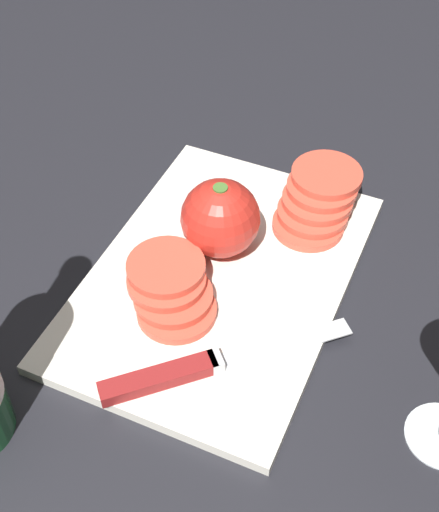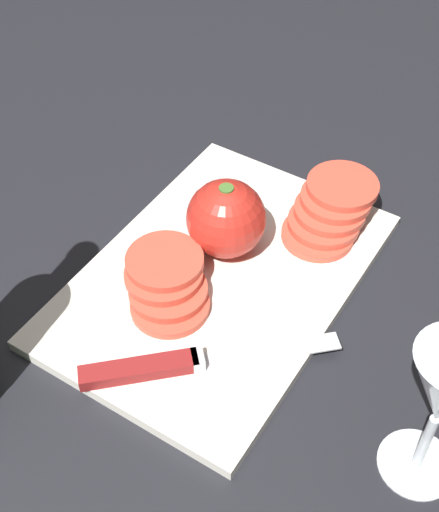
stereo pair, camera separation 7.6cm
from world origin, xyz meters
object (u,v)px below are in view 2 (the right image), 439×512
knife (162,366)px  tomato_slice_stack_far (330,210)px  tomato_slice_stack_near (167,283)px  whole_tomato (226,219)px

knife → tomato_slice_stack_far: bearing=36.9°
tomato_slice_stack_near → tomato_slice_stack_far: size_ratio=0.83×
knife → tomato_slice_stack_near: bearing=78.2°
knife → tomato_slice_stack_near: tomato_slice_stack_near is taller
tomato_slice_stack_near → tomato_slice_stack_far: (0.19, -0.10, 0.00)m
knife → tomato_slice_stack_far: (0.27, -0.05, 0.02)m
tomato_slice_stack_near → tomato_slice_stack_far: bearing=-27.2°
tomato_slice_stack_far → tomato_slice_stack_near: bearing=152.8°
tomato_slice_stack_near → tomato_slice_stack_far: 0.21m
whole_tomato → tomato_slice_stack_far: bearing=-40.6°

